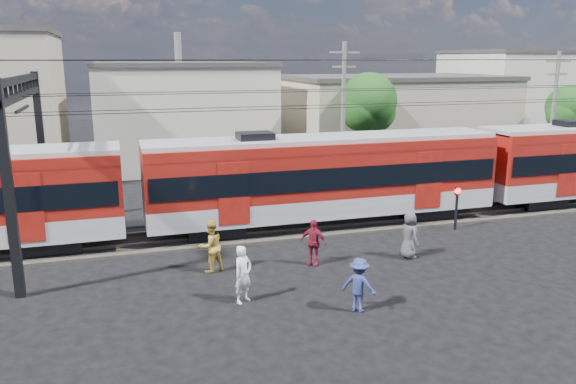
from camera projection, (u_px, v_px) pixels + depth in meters
name	position (u px, v px, depth m)	size (l,w,h in m)	color
ground	(346.00, 302.00, 17.90)	(120.00, 120.00, 0.00)	black
track_bed	(277.00, 229.00, 25.33)	(70.00, 3.40, 0.12)	#2D2823
rail_near	(282.00, 231.00, 24.60)	(70.00, 0.12, 0.12)	#59544C
rail_far	(273.00, 222.00, 26.00)	(70.00, 0.12, 0.12)	#59544C
commuter_train	(329.00, 175.00, 25.48)	(50.30, 3.08, 4.17)	black
catenary	(62.00, 123.00, 21.68)	(70.00, 9.30, 7.52)	black
building_midwest	(181.00, 112.00, 41.59)	(12.24, 12.24, 7.30)	beige
building_mideast	(394.00, 117.00, 43.48)	(16.32, 10.20, 6.30)	tan
building_east	(512.00, 97.00, 50.96)	(10.20, 10.20, 8.30)	beige
utility_pole_mid	(343.00, 112.00, 32.51)	(1.80, 0.24, 8.50)	slate
utility_pole_east	(553.00, 111.00, 35.63)	(1.80, 0.24, 8.00)	slate
tree_near	(370.00, 104.00, 36.26)	(3.82, 3.64, 6.72)	#382619
tree_far	(569.00, 110.00, 39.77)	(3.36, 3.12, 5.76)	#382619
pedestrian_a	(243.00, 274.00, 17.69)	(0.68, 0.45, 1.86)	white
pedestrian_b	(211.00, 246.00, 20.23)	(0.94, 0.73, 1.94)	gold
pedestrian_c	(359.00, 285.00, 17.05)	(1.10, 0.63, 1.70)	navy
pedestrian_d	(313.00, 242.00, 20.90)	(1.04, 0.43, 1.77)	maroon
pedestrian_e	(409.00, 235.00, 21.65)	(0.89, 0.58, 1.83)	#49484D
crossing_signal	(457.00, 200.00, 25.11)	(0.29, 0.29, 1.99)	black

